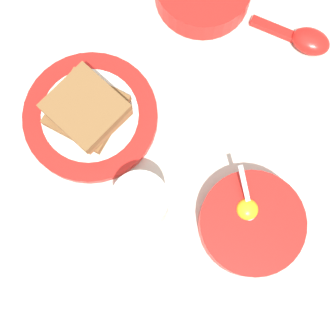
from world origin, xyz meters
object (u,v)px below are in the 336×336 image
object	(u,v)px
toast_plate	(91,117)
drinking_cup	(141,202)
toast_sandwich	(86,109)
egg_bowl	(251,223)
soup_spoon	(305,39)

from	to	relation	value
toast_plate	drinking_cup	world-z (taller)	drinking_cup
toast_sandwich	toast_plate	bearing A→B (deg)	97.17
egg_bowl	toast_plate	distance (m)	0.30
egg_bowl	soup_spoon	world-z (taller)	egg_bowl
egg_bowl	toast_plate	world-z (taller)	egg_bowl
toast_plate	drinking_cup	bearing A→B (deg)	52.83
egg_bowl	toast_plate	size ratio (longest dim) A/B	0.72
soup_spoon	drinking_cup	distance (m)	0.38
toast_sandwich	drinking_cup	bearing A→B (deg)	53.02
egg_bowl	toast_sandwich	xyz separation A→B (m)	(-0.06, -0.30, 0.02)
drinking_cup	soup_spoon	bearing A→B (deg)	158.15
toast_sandwich	soup_spoon	distance (m)	0.38
toast_sandwich	drinking_cup	size ratio (longest dim) A/B	1.59
toast_plate	soup_spoon	world-z (taller)	soup_spoon
toast_plate	soup_spoon	bearing A→B (deg)	132.97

